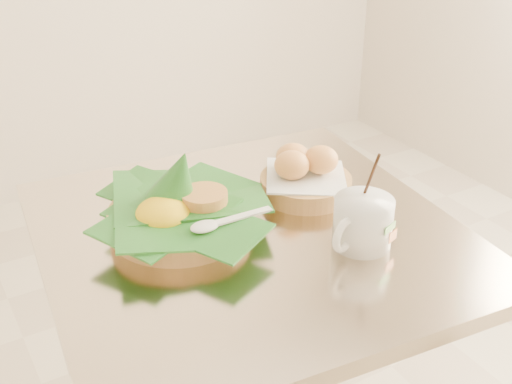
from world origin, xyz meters
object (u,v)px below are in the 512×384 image
cafe_table (251,329)px  coffee_mug (362,222)px  rice_basket (179,208)px  bread_basket (304,176)px

cafe_table → coffee_mug: (0.14, -0.13, 0.27)m
rice_basket → coffee_mug: (0.24, -0.20, 0.00)m
cafe_table → coffee_mug: bearing=-44.4°
cafe_table → rice_basket: (-0.10, 0.07, 0.26)m
cafe_table → bread_basket: 0.31m
cafe_table → bread_basket: bread_basket is taller
coffee_mug → bread_basket: bearing=83.5°
bread_basket → coffee_mug: bearing=-96.5°
rice_basket → coffee_mug: size_ratio=1.81×
cafe_table → coffee_mug: coffee_mug is taller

